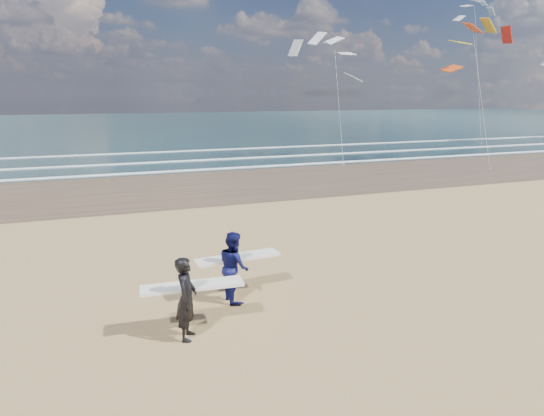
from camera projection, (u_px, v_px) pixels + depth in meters
name	position (u px, v px, depth m)	size (l,w,h in m)	color
wet_sand_strip	(432.00, 169.00, 33.40)	(220.00, 12.00, 0.01)	#483A26
ocean	(226.00, 124.00, 82.62)	(220.00, 100.00, 0.02)	#173134
foam_breakers	(358.00, 152.00, 42.59)	(220.00, 11.70, 0.05)	white
surfer_near	(187.00, 297.00, 10.15)	(2.23, 1.08, 1.80)	black
surfer_far	(234.00, 266.00, 12.03)	(2.24, 1.15, 1.78)	#0C0F43
kite_0	(479.00, 76.00, 33.83)	(6.37, 4.80, 10.85)	slate
kite_1	(337.00, 82.00, 36.48)	(6.45, 4.81, 10.27)	slate
kite_5	(477.00, 63.00, 49.68)	(5.00, 4.65, 15.38)	slate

